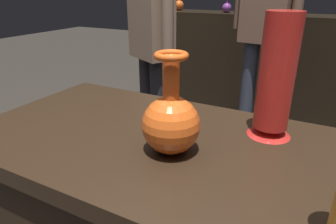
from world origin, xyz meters
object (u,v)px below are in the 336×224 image
vase_centerpiece (171,121)px  shelf_vase_left (227,7)px  vase_right_accent (276,80)px  shelf_vase_far_left (179,4)px  visitor_near_left (151,37)px  visitor_center_back (266,18)px

vase_centerpiece → shelf_vase_left: 2.29m
vase_right_accent → shelf_vase_far_left: size_ratio=1.72×
visitor_near_left → vase_centerpiece: bearing=151.6°
vase_centerpiece → visitor_near_left: (-0.73, 1.13, 0.01)m
shelf_vase_left → shelf_vase_far_left: bearing=172.9°
visitor_near_left → shelf_vase_left: bearing=-70.0°
visitor_near_left → visitor_center_back: bearing=-113.9°
vase_centerpiece → shelf_vase_far_left: shelf_vase_far_left is taller
vase_right_accent → shelf_vase_left: vase_right_accent is taller
vase_centerpiece → visitor_near_left: 1.34m
vase_centerpiece → shelf_vase_far_left: 2.52m
shelf_vase_left → shelf_vase_far_left: (-0.52, 0.06, 0.01)m
shelf_vase_left → vase_centerpiece: bearing=-75.7°
vase_centerpiece → shelf_vase_left: size_ratio=1.73×
visitor_center_back → visitor_near_left: bearing=45.9°
shelf_vase_left → shelf_vase_far_left: 0.52m
vase_centerpiece → shelf_vase_left: shelf_vase_left is taller
vase_centerpiece → vase_right_accent: 0.32m
visitor_center_back → shelf_vase_far_left: bearing=-25.2°
shelf_vase_far_left → visitor_center_back: bearing=-33.7°
vase_right_accent → shelf_vase_left: 2.13m
shelf_vase_left → visitor_near_left: 1.10m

